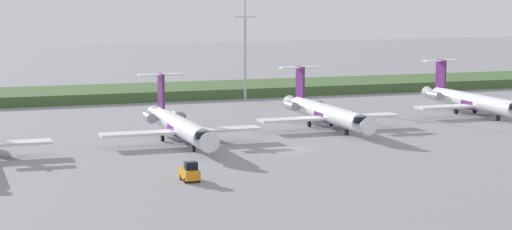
{
  "coord_description": "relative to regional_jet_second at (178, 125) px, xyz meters",
  "views": [
    {
      "loc": [
        -43.89,
        -111.48,
        20.59
      ],
      "look_at": [
        0.0,
        13.78,
        3.0
      ],
      "focal_mm": 62.92,
      "sensor_mm": 36.0,
      "label": 1
    }
  ],
  "objects": [
    {
      "name": "ground_plane",
      "position": [
        12.75,
        19.42,
        -2.54
      ],
      "size": [
        500.0,
        500.0,
        0.0
      ],
      "primitive_type": "plane",
      "color": "gray"
    },
    {
      "name": "regional_jet_fourth",
      "position": [
        55.89,
        12.29,
        0.0
      ],
      "size": [
        22.81,
        31.0,
        9.0
      ],
      "color": "white",
      "rests_on": "ground"
    },
    {
      "name": "baggage_tug",
      "position": [
        -5.49,
        -26.41,
        -1.53
      ],
      "size": [
        1.72,
        3.2,
        2.3
      ],
      "color": "orange",
      "rests_on": "ground"
    },
    {
      "name": "antenna_mast",
      "position": [
        25.75,
        46.86,
        7.96
      ],
      "size": [
        4.4,
        0.5,
        25.38
      ],
      "color": "#B2B2B7",
      "rests_on": "ground"
    },
    {
      "name": "grass_berm",
      "position": [
        12.75,
        58.93,
        -1.54
      ],
      "size": [
        320.0,
        20.0,
        2.0
      ],
      "primitive_type": "cube",
      "color": "#426033",
      "rests_on": "ground"
    },
    {
      "name": "regional_jet_second",
      "position": [
        0.0,
        0.0,
        0.0
      ],
      "size": [
        22.81,
        31.0,
        9.0
      ],
      "color": "white",
      "rests_on": "ground"
    },
    {
      "name": "regional_jet_third",
      "position": [
        25.34,
        6.28,
        0.0
      ],
      "size": [
        22.81,
        31.0,
        9.0
      ],
      "color": "white",
      "rests_on": "ground"
    }
  ]
}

